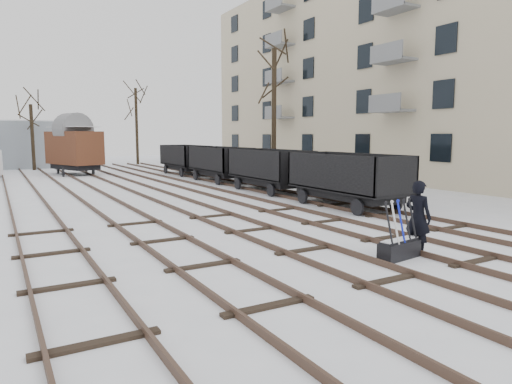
% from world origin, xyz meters
% --- Properties ---
extents(ground, '(120.00, 120.00, 0.00)m').
position_xyz_m(ground, '(0.00, 0.00, 0.00)').
color(ground, white).
rests_on(ground, ground).
extents(tracks, '(13.90, 52.00, 0.16)m').
position_xyz_m(tracks, '(-0.00, 13.67, 0.07)').
color(tracks, black).
rests_on(tracks, ground).
extents(apartment_block, '(10.12, 45.00, 16.10)m').
position_xyz_m(apartment_block, '(19.95, 14.00, 8.05)').
color(apartment_block, '#C2B295').
rests_on(apartment_block, ground).
extents(shed_right, '(7.00, 6.00, 4.50)m').
position_xyz_m(shed_right, '(-4.00, 40.00, 2.25)').
color(shed_right, gray).
rests_on(shed_right, ground).
extents(ground_frame, '(1.35, 0.60, 1.49)m').
position_xyz_m(ground_frame, '(1.60, -1.81, 0.28)').
color(ground_frame, black).
rests_on(ground_frame, ground).
extents(worker, '(0.60, 0.79, 1.95)m').
position_xyz_m(worker, '(2.35, -1.71, 0.98)').
color(worker, black).
rests_on(worker, ground).
extents(freight_wagon_a, '(2.28, 5.69, 2.32)m').
position_xyz_m(freight_wagon_a, '(6.00, 5.26, 0.89)').
color(freight_wagon_a, black).
rests_on(freight_wagon_a, ground).
extents(freight_wagon_b, '(2.28, 5.69, 2.32)m').
position_xyz_m(freight_wagon_b, '(6.00, 11.66, 0.89)').
color(freight_wagon_b, black).
rests_on(freight_wagon_b, ground).
extents(freight_wagon_c, '(2.28, 5.69, 2.32)m').
position_xyz_m(freight_wagon_c, '(6.00, 18.06, 0.89)').
color(freight_wagon_c, black).
rests_on(freight_wagon_c, ground).
extents(freight_wagon_d, '(2.28, 5.69, 2.32)m').
position_xyz_m(freight_wagon_d, '(6.00, 24.46, 0.89)').
color(freight_wagon_d, black).
rests_on(freight_wagon_d, ground).
extents(box_van_wagon, '(4.14, 5.53, 3.77)m').
position_xyz_m(box_van_wagon, '(-1.65, 28.77, 2.20)').
color(box_van_wagon, black).
rests_on(box_van_wagon, ground).
extents(tree_near, '(0.30, 0.30, 8.38)m').
position_xyz_m(tree_near, '(8.07, 14.53, 4.19)').
color(tree_near, black).
rests_on(tree_near, ground).
extents(tree_far_left, '(0.30, 0.30, 5.84)m').
position_xyz_m(tree_far_left, '(-4.11, 35.69, 2.92)').
color(tree_far_left, black).
rests_on(tree_far_left, ground).
extents(tree_far_right, '(0.30, 0.30, 8.09)m').
position_xyz_m(tree_far_right, '(6.26, 39.33, 4.04)').
color(tree_far_right, black).
rests_on(tree_far_right, ground).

